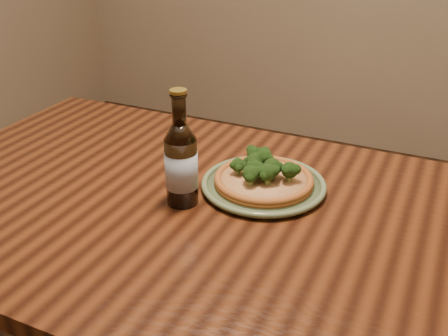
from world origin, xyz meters
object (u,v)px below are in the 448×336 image
at_px(pizza, 263,177).
at_px(beer_bottle, 181,163).
at_px(table, 228,245).
at_px(plate, 264,185).

height_order(pizza, beer_bottle, beer_bottle).
distance_m(table, pizza, 0.18).
xyz_separation_m(plate, beer_bottle, (-0.14, -0.13, 0.09)).
bearing_deg(pizza, table, -104.78).
bearing_deg(plate, pizza, 136.93).
bearing_deg(pizza, plate, -43.07).
xyz_separation_m(table, plate, (0.03, 0.12, 0.10)).
height_order(plate, pizza, pizza).
bearing_deg(table, pizza, 75.22).
height_order(table, beer_bottle, beer_bottle).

